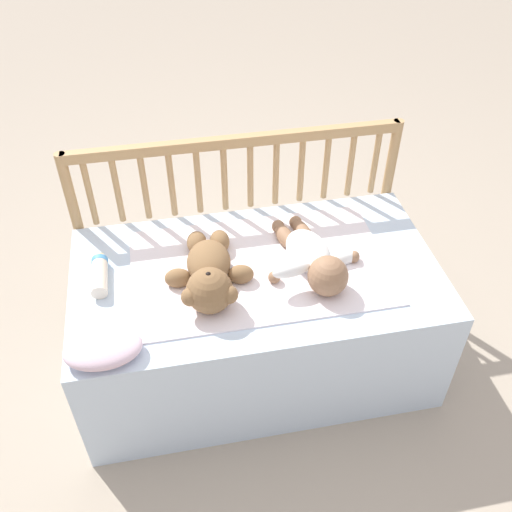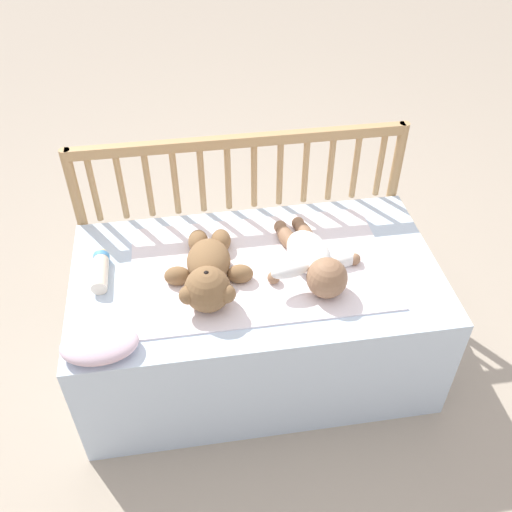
# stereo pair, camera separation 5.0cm
# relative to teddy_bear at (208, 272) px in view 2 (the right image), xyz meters

# --- Properties ---
(ground_plane) EXTENTS (12.00, 12.00, 0.00)m
(ground_plane) POSITION_rel_teddy_bear_xyz_m (0.15, 0.04, -0.50)
(ground_plane) COLOR tan
(crib_mattress) EXTENTS (1.16, 0.64, 0.44)m
(crib_mattress) POSITION_rel_teddy_bear_xyz_m (0.15, 0.04, -0.28)
(crib_mattress) COLOR silver
(crib_mattress) RESTS_ON ground_plane
(crib_rail) EXTENTS (1.16, 0.04, 0.73)m
(crib_rail) POSITION_rel_teddy_bear_xyz_m (0.15, 0.39, 0.03)
(crib_rail) COLOR tan
(crib_rail) RESTS_ON ground_plane
(blanket) EXTENTS (0.81, 0.50, 0.01)m
(blanket) POSITION_rel_teddy_bear_xyz_m (0.17, 0.05, -0.05)
(blanket) COLOR white
(blanket) RESTS_ON crib_mattress
(teddy_bear) EXTENTS (0.28, 0.38, 0.14)m
(teddy_bear) POSITION_rel_teddy_bear_xyz_m (0.00, 0.00, 0.00)
(teddy_bear) COLOR olive
(teddy_bear) RESTS_ON crib_mattress
(baby) EXTENTS (0.31, 0.40, 0.12)m
(baby) POSITION_rel_teddy_bear_xyz_m (0.33, 0.02, -0.01)
(baby) COLOR white
(baby) RESTS_ON crib_mattress
(baby_bottle) EXTENTS (0.05, 0.18, 0.05)m
(baby_bottle) POSITION_rel_teddy_bear_xyz_m (-0.33, 0.10, -0.03)
(baby_bottle) COLOR #F4E5CC
(baby_bottle) RESTS_ON crib_mattress
(small_pillow) EXTENTS (0.21, 0.14, 0.06)m
(small_pillow) POSITION_rel_teddy_bear_xyz_m (-0.32, -0.21, -0.03)
(small_pillow) COLOR silver
(small_pillow) RESTS_ON crib_mattress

